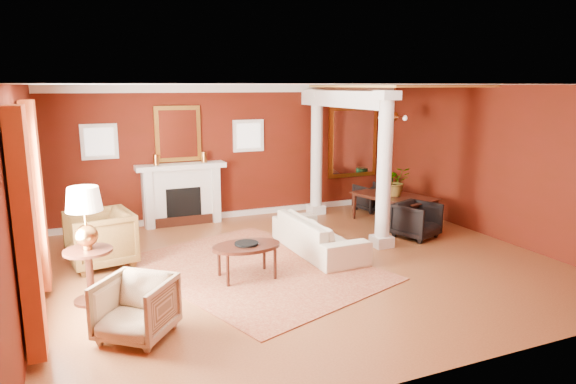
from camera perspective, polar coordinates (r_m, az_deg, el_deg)
name	(u,v)px	position (r m, az deg, el deg)	size (l,w,h in m)	color
ground	(304,264)	(8.53, 1.80, -8.01)	(8.00, 8.00, 0.00)	brown
room_shell	(305,142)	(8.08, 1.89, 5.58)	(8.04, 7.04, 2.92)	#55140B
fireplace	(182,194)	(11.03, -11.71, -0.21)	(1.85, 0.42, 1.29)	white
overmantel_mirror	(178,134)	(10.97, -12.13, 6.35)	(0.95, 0.07, 1.15)	gold
flank_window_left	(99,142)	(10.80, -20.23, 5.27)	(0.70, 0.07, 0.70)	white
flank_window_right	(248,136)	(11.39, -4.41, 6.26)	(0.70, 0.07, 0.70)	white
left_window	(30,211)	(6.85, -26.72, -1.86)	(0.21, 2.55, 2.60)	white
column_front	(384,169)	(9.25, 10.66, 2.48)	(0.36, 0.36, 2.80)	white
column_back	(317,152)	(11.56, 3.20, 4.50)	(0.36, 0.36, 2.80)	white
header_beam	(342,99)	(10.50, 5.99, 10.25)	(0.30, 3.20, 0.32)	white
amber_ceiling	(395,86)	(10.98, 11.76, 11.44)	(2.30, 3.40, 0.04)	gold
dining_mirror	(353,142)	(12.51, 7.23, 5.54)	(1.30, 0.07, 1.70)	gold
chandelier	(394,117)	(11.07, 11.69, 8.22)	(0.60, 0.62, 0.75)	#B07537
crown_trim	(237,89)	(11.26, -5.72, 11.37)	(8.00, 0.08, 0.16)	white
base_trim	(239,213)	(11.61, -5.44, -2.38)	(8.00, 0.08, 0.12)	white
rug	(255,268)	(8.33, -3.73, -8.48)	(2.91, 3.88, 0.02)	maroon
sofa	(318,229)	(9.02, 3.38, -4.10)	(2.17, 0.63, 0.85)	silver
armchair_leopard	(100,236)	(8.85, -20.18, -4.63)	(0.97, 0.91, 1.00)	black
armchair_stripe	(136,305)	(6.31, -16.58, -11.98)	(0.77, 0.72, 0.79)	tan
coffee_table	(247,248)	(7.81, -4.63, -6.18)	(1.06, 1.06, 0.53)	black
coffee_book	(245,237)	(7.75, -4.79, -5.02)	(0.18, 0.02, 0.24)	black
side_table	(86,225)	(7.29, -21.55, -3.40)	(0.64, 0.64, 1.59)	black
dining_table	(395,201)	(11.14, 11.80, -0.97)	(1.72, 0.60, 0.96)	black
dining_chair_near	(417,219)	(10.17, 14.10, -2.88)	(0.73, 0.69, 0.75)	black
dining_chair_far	(372,196)	(12.17, 9.32, -0.44)	(0.68, 0.63, 0.70)	black
green_urn	(386,195)	(12.52, 10.86, -0.29)	(0.34, 0.34, 0.81)	#133C1D
potted_plant	(397,168)	(10.95, 11.97, 2.65)	(0.56, 0.62, 0.48)	#26591E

